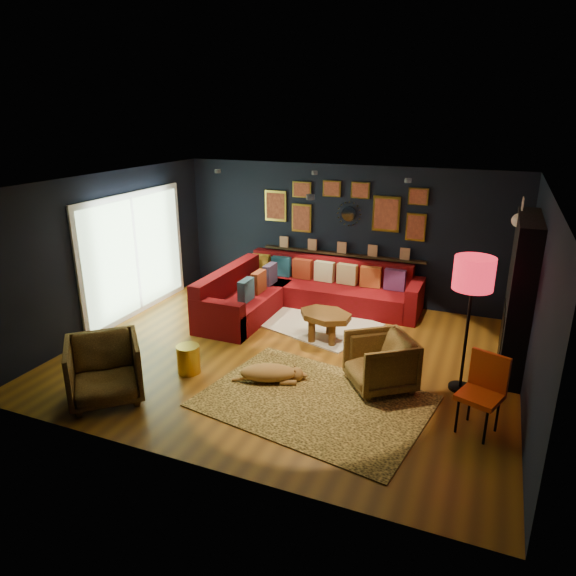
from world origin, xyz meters
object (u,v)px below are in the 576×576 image
at_px(sectional, 295,293).
at_px(pouf, 237,313).
at_px(armchair_left, 104,367).
at_px(coffee_table, 325,318).
at_px(armchair_right, 380,360).
at_px(gold_stool, 188,359).
at_px(orange_chair, 484,387).
at_px(floor_lamp, 473,279).
at_px(dog, 268,370).

distance_m(sectional, pouf, 1.23).
relative_size(sectional, armchair_left, 3.78).
bearing_deg(pouf, coffee_table, -2.90).
distance_m(coffee_table, armchair_right, 1.60).
distance_m(armchair_right, gold_stool, 2.67).
bearing_deg(coffee_table, orange_chair, -33.79).
distance_m(armchair_left, floor_lamp, 4.78).
relative_size(coffee_table, dog, 1.02).
bearing_deg(dog, sectional, 82.76).
relative_size(pouf, armchair_right, 0.67).
height_order(sectional, orange_chair, orange_chair).
bearing_deg(armchair_right, coffee_table, -170.75).
relative_size(armchair_left, dog, 0.86).
bearing_deg(sectional, gold_stool, -99.87).
xyz_separation_m(sectional, dog, (0.66, -2.66, -0.14)).
bearing_deg(armchair_left, gold_stool, 16.76).
height_order(sectional, dog, sectional).
relative_size(gold_stool, floor_lamp, 0.22).
xyz_separation_m(sectional, coffee_table, (0.95, -1.10, 0.07)).
distance_m(orange_chair, dog, 2.76).
bearing_deg(armchair_left, pouf, 39.31).
xyz_separation_m(coffee_table, orange_chair, (2.44, -1.63, 0.16)).
xyz_separation_m(sectional, orange_chair, (3.39, -2.73, 0.23)).
xyz_separation_m(pouf, armchair_left, (-0.40, -2.83, 0.25)).
height_order(armchair_left, floor_lamp, floor_lamp).
relative_size(coffee_table, orange_chair, 1.14).
bearing_deg(floor_lamp, sectional, 149.17).
distance_m(gold_stool, dog, 1.17).
bearing_deg(floor_lamp, armchair_right, -160.49).
height_order(orange_chair, dog, orange_chair).
xyz_separation_m(orange_chair, floor_lamp, (-0.28, 0.87, 1.00)).
height_order(armchair_left, dog, armchair_left).
distance_m(pouf, floor_lamp, 4.12).
bearing_deg(orange_chair, coffee_table, 166.44).
distance_m(armchair_left, dog, 2.13).
relative_size(armchair_right, orange_chair, 0.86).
bearing_deg(gold_stool, coffee_table, 50.38).
xyz_separation_m(sectional, pouf, (-0.69, -1.02, -0.12)).
bearing_deg(gold_stool, armchair_left, -120.63).
relative_size(pouf, gold_stool, 1.32).
bearing_deg(sectional, pouf, -123.96).
bearing_deg(armchair_left, armchair_right, -15.49).
relative_size(armchair_right, dog, 0.77).
relative_size(coffee_table, floor_lamp, 0.58).
height_order(sectional, armchair_left, armchair_left).
height_order(pouf, gold_stool, gold_stool).
relative_size(gold_stool, orange_chair, 0.44).
bearing_deg(pouf, sectional, 56.04).
distance_m(sectional, coffee_table, 1.46).
xyz_separation_m(armchair_right, orange_chair, (1.30, -0.51, 0.15)).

